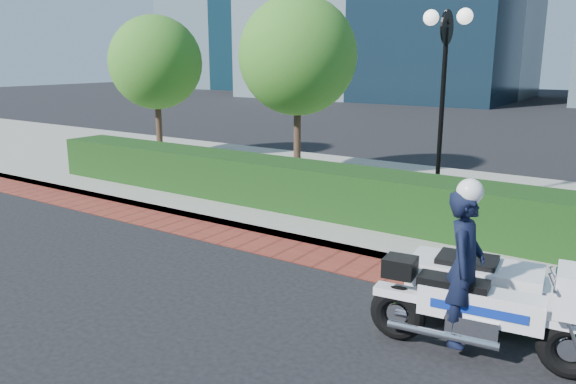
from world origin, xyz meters
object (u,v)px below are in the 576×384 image
Objects in this scene: tree_a at (156,63)px; police_motorcycle at (477,286)px; lamppost at (444,79)px; tree_b at (298,56)px.

tree_a reaches higher than police_motorcycle.
tree_a is (-10.00, 1.30, 0.26)m from lamppost.
tree_a is at bearing 180.00° from tree_b.
tree_a is at bearing 145.33° from police_motorcycle.
lamppost reaches higher than police_motorcycle.
lamppost is 4.71m from tree_b.
tree_b reaches higher than police_motorcycle.
police_motorcycle is (12.35, -6.48, -2.50)m from tree_a.
lamppost is 6.12m from police_motorcycle.
lamppost is at bearing -7.41° from tree_a.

